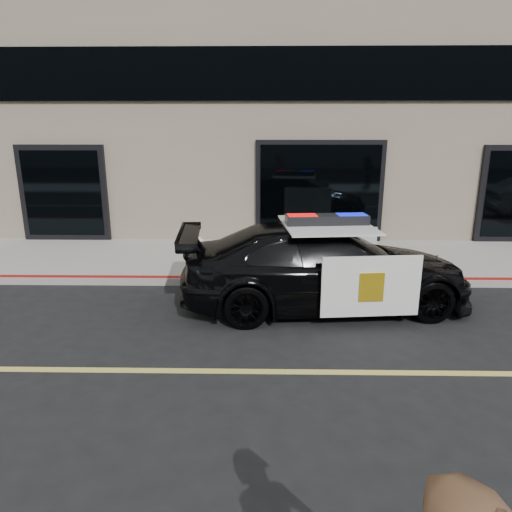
{
  "coord_description": "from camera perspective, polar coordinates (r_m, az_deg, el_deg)",
  "views": [
    {
      "loc": [
        -2.5,
        -5.46,
        3.12
      ],
      "look_at": [
        -2.64,
        2.2,
        1.0
      ],
      "focal_mm": 32.0,
      "sensor_mm": 36.0,
      "label": 1
    }
  ],
  "objects": [
    {
      "name": "ground",
      "position": [
        6.77,
        23.21,
        -13.35
      ],
      "size": [
        120.0,
        120.0,
        0.0
      ],
      "primitive_type": "plane",
      "color": "black",
      "rests_on": "ground"
    },
    {
      "name": "sidewalk_n",
      "position": [
        11.41,
        13.63,
        -0.45
      ],
      "size": [
        60.0,
        3.5,
        0.15
      ],
      "primitive_type": "cube",
      "color": "gray",
      "rests_on": "ground"
    },
    {
      "name": "building_n",
      "position": [
        16.41,
        10.81,
        25.33
      ],
      "size": [
        60.0,
        7.0,
        12.0
      ],
      "primitive_type": "cube",
      "color": "#756856",
      "rests_on": "ground"
    },
    {
      "name": "police_car",
      "position": [
        8.31,
        8.63,
        -1.22
      ],
      "size": [
        3.08,
        5.58,
        1.7
      ],
      "color": "black",
      "rests_on": "ground"
    },
    {
      "name": "fire_hydrant",
      "position": [
        9.9,
        -7.01,
        0.05
      ],
      "size": [
        0.35,
        0.48,
        0.77
      ],
      "color": "beige",
      "rests_on": "sidewalk_n"
    }
  ]
}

